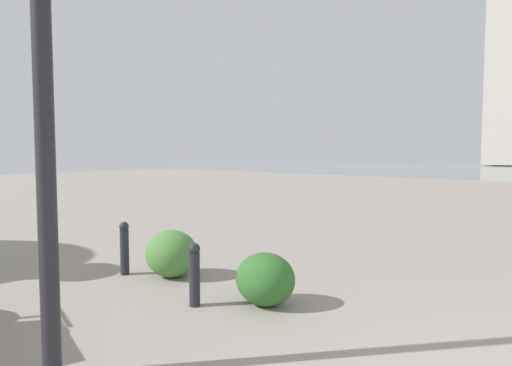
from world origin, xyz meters
TOP-DOWN VIEW (x-y plane):
  - bollard_near at (4.17, -0.52)m, footprint 0.13×0.13m
  - bollard_mid at (5.88, -0.76)m, footprint 0.13×0.13m
  - shrub_low at (5.29, -1.11)m, footprint 0.75×0.68m
  - shrub_round at (3.60, -1.05)m, footprint 0.69×0.62m

SIDE VIEW (x-z plane):
  - shrub_round at x=3.60m, z-range 0.00..0.59m
  - shrub_low at x=5.29m, z-range 0.00..0.64m
  - bollard_near at x=4.17m, z-range 0.02..0.72m
  - bollard_mid at x=5.88m, z-range 0.02..0.75m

